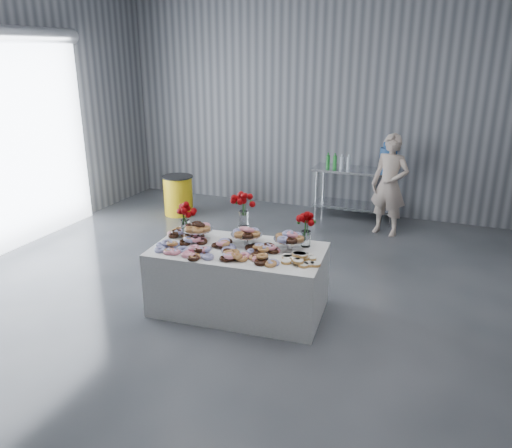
{
  "coord_description": "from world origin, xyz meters",
  "views": [
    {
      "loc": [
        2.09,
        -4.38,
        2.83
      ],
      "look_at": [
        0.08,
        0.57,
        0.97
      ],
      "focal_mm": 35.0,
      "sensor_mm": 36.0,
      "label": 1
    }
  ],
  "objects_px": {
    "display_table": "(239,279)",
    "water_jug": "(388,157)",
    "prep_table": "(356,185)",
    "trash_barrel": "(178,195)",
    "person": "(390,185)"
  },
  "relations": [
    {
      "from": "prep_table",
      "to": "water_jug",
      "type": "relative_size",
      "value": 2.71
    },
    {
      "from": "prep_table",
      "to": "person",
      "type": "bearing_deg",
      "value": -42.0
    },
    {
      "from": "person",
      "to": "trash_barrel",
      "type": "relative_size",
      "value": 2.28
    },
    {
      "from": "prep_table",
      "to": "trash_barrel",
      "type": "distance_m",
      "value": 3.18
    },
    {
      "from": "water_jug",
      "to": "display_table",
      "type": "bearing_deg",
      "value": -105.81
    },
    {
      "from": "person",
      "to": "trash_barrel",
      "type": "xyz_separation_m",
      "value": [
        -3.66,
        -0.38,
        -0.46
      ]
    },
    {
      "from": "prep_table",
      "to": "trash_barrel",
      "type": "relative_size",
      "value": 2.1
    },
    {
      "from": "prep_table",
      "to": "person",
      "type": "distance_m",
      "value": 0.87
    },
    {
      "from": "trash_barrel",
      "to": "water_jug",
      "type": "bearing_deg",
      "value": 14.98
    },
    {
      "from": "display_table",
      "to": "water_jug",
      "type": "distance_m",
      "value": 4.01
    },
    {
      "from": "display_table",
      "to": "person",
      "type": "distance_m",
      "value": 3.47
    },
    {
      "from": "display_table",
      "to": "prep_table",
      "type": "relative_size",
      "value": 1.27
    },
    {
      "from": "person",
      "to": "trash_barrel",
      "type": "bearing_deg",
      "value": -158.61
    },
    {
      "from": "prep_table",
      "to": "water_jug",
      "type": "height_order",
      "value": "water_jug"
    },
    {
      "from": "display_table",
      "to": "water_jug",
      "type": "bearing_deg",
      "value": 74.19
    }
  ]
}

